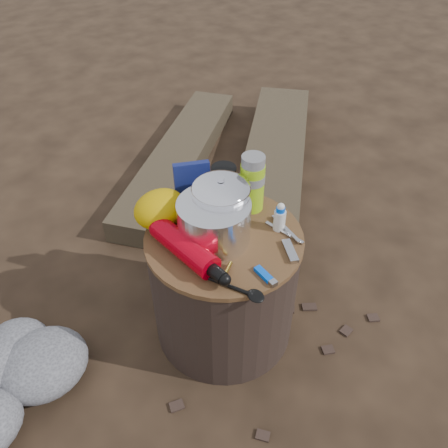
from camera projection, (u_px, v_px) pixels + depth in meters
ground at (224, 325)px, 1.63m from camera, size 60.00×60.00×0.00m
stump at (224, 285)px, 1.48m from camera, size 0.47×0.47×0.43m
log_main at (271, 178)px, 2.19m from camera, size 1.42×1.38×0.14m
log_small at (181, 156)px, 2.37m from camera, size 1.16×0.99×0.11m
foil_windscreen at (214, 221)px, 1.30m from camera, size 0.21×0.21×0.13m
camping_pot at (221, 204)px, 1.32m from camera, size 0.17×0.17×0.17m
fuel_bottle at (185, 248)px, 1.26m from camera, size 0.10×0.30×0.07m
thermos at (252, 183)px, 1.39m from camera, size 0.07×0.07×0.19m
travel_mug at (224, 183)px, 1.45m from camera, size 0.08×0.08×0.11m
stuff_sack at (160, 209)px, 1.35m from camera, size 0.16×0.13×0.11m
food_pouch at (193, 184)px, 1.42m from camera, size 0.11×0.07×0.14m
lighter at (264, 274)px, 1.22m from camera, size 0.02×0.08×0.01m
multitool at (290, 251)px, 1.29m from camera, size 0.06×0.09×0.01m
pot_grabber at (284, 232)px, 1.35m from camera, size 0.04×0.14×0.01m
spork at (230, 286)px, 1.19m from camera, size 0.10×0.16×0.01m
squeeze_bottle at (280, 218)px, 1.34m from camera, size 0.04×0.04×0.08m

